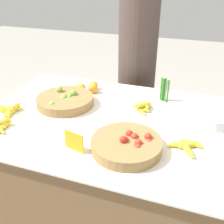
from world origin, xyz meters
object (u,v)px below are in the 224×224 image
lime_bowl (65,101)px  price_sign (74,142)px  metal_bowl (211,115)px  vendor_person (137,73)px  tomato_basket (127,145)px

lime_bowl → price_sign: (0.31, -0.47, 0.02)m
lime_bowl → price_sign: 0.56m
lime_bowl → metal_bowl: (1.00, 0.12, -0.00)m
metal_bowl → vendor_person: 0.99m
price_sign → vendor_person: bearing=102.9°
price_sign → vendor_person: size_ratio=0.07×
metal_bowl → vendor_person: (-0.68, 0.71, -0.04)m
metal_bowl → price_sign: bearing=-139.3°
lime_bowl → metal_bowl: size_ratio=1.27×
price_sign → vendor_person: vendor_person is taller
price_sign → vendor_person: (0.01, 1.31, -0.06)m
tomato_basket → lime_bowl: bearing=146.9°
metal_bowl → vendor_person: vendor_person is taller
tomato_basket → price_sign: 0.28m
tomato_basket → vendor_person: (-0.26, 1.21, -0.04)m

